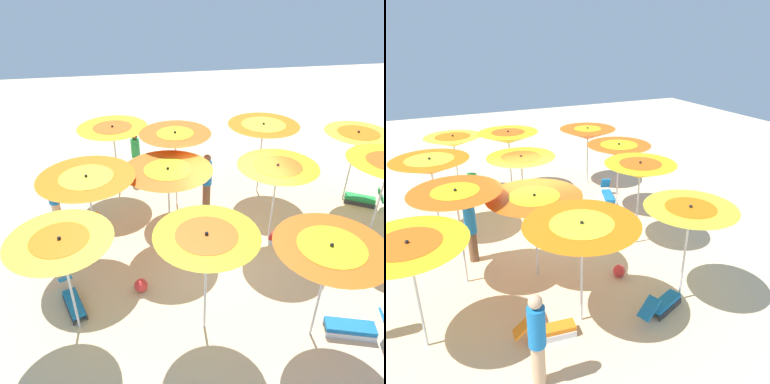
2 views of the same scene
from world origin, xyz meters
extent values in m
cube|color=beige|center=(0.00, 0.00, -0.02)|extent=(38.14, 38.14, 0.04)
cylinder|color=silver|center=(-2.01, 3.84, 1.06)|extent=(0.05, 0.05, 2.11)
cone|color=yellow|center=(-2.01, 3.84, 2.11)|extent=(1.91, 1.91, 0.39)
cone|color=orange|center=(-2.01, 3.84, 2.21)|extent=(1.05, 1.05, 0.21)
sphere|color=black|center=(-2.01, 3.84, 2.34)|extent=(0.07, 0.07, 0.07)
cylinder|color=silver|center=(-2.45, 1.28, 1.10)|extent=(0.05, 0.05, 2.19)
cone|color=yellow|center=(-2.45, 1.28, 2.19)|extent=(1.91, 1.91, 0.41)
cone|color=orange|center=(-2.45, 1.28, 2.28)|extent=(1.13, 1.13, 0.24)
sphere|color=black|center=(-2.45, 1.28, 2.43)|extent=(0.07, 0.07, 0.07)
cylinder|color=silver|center=(-3.00, -0.81, 1.06)|extent=(0.05, 0.05, 2.11)
cone|color=orange|center=(-3.00, -0.81, 2.11)|extent=(2.03, 2.03, 0.36)
cone|color=yellow|center=(-3.00, -0.81, 2.19)|extent=(1.18, 1.18, 0.21)
sphere|color=black|center=(-3.00, -0.81, 2.32)|extent=(0.07, 0.07, 0.07)
cylinder|color=silver|center=(0.28, 3.53, 1.04)|extent=(0.05, 0.05, 2.08)
cone|color=orange|center=(0.28, 3.53, 2.08)|extent=(2.26, 2.26, 0.40)
cone|color=yellow|center=(0.28, 3.53, 2.18)|extent=(1.24, 1.24, 0.22)
sphere|color=black|center=(0.28, 3.53, 2.31)|extent=(0.07, 0.07, 0.07)
cylinder|color=silver|center=(0.60, 1.61, 0.98)|extent=(0.05, 0.05, 1.96)
cone|color=orange|center=(0.60, 1.61, 1.96)|extent=(2.24, 2.24, 0.35)
cone|color=yellow|center=(0.60, 1.61, 2.05)|extent=(1.18, 1.18, 0.19)
sphere|color=black|center=(0.60, 1.61, 2.17)|extent=(0.07, 0.07, 0.07)
cylinder|color=silver|center=(0.13, -1.05, 1.04)|extent=(0.05, 0.05, 2.07)
cone|color=yellow|center=(0.13, -1.05, 2.07)|extent=(2.01, 2.01, 0.33)
cone|color=orange|center=(0.13, -1.05, 2.15)|extent=(1.20, 1.20, 0.19)
sphere|color=black|center=(0.13, -1.05, 2.27)|extent=(0.07, 0.07, 0.07)
cylinder|color=silver|center=(-0.22, -3.86, 1.04)|extent=(0.05, 0.05, 2.08)
cylinder|color=silver|center=(3.30, 2.95, 1.04)|extent=(0.05, 0.05, 2.09)
cone|color=yellow|center=(3.30, 2.95, 2.09)|extent=(2.10, 2.10, 0.39)
cone|color=orange|center=(3.30, 2.95, 2.18)|extent=(1.18, 1.18, 0.22)
sphere|color=black|center=(3.30, 2.95, 2.32)|extent=(0.07, 0.07, 0.07)
cylinder|color=silver|center=(2.26, 1.20, 1.10)|extent=(0.05, 0.05, 2.21)
cone|color=orange|center=(2.26, 1.20, 2.21)|extent=(2.05, 2.05, 0.36)
cone|color=yellow|center=(2.26, 1.20, 2.30)|extent=(1.05, 1.05, 0.19)
sphere|color=black|center=(2.26, 1.20, 2.42)|extent=(0.07, 0.07, 0.07)
cylinder|color=silver|center=(2.60, -1.54, 1.06)|extent=(0.05, 0.05, 2.12)
cone|color=orange|center=(2.60, -1.54, 2.12)|extent=(2.15, 2.15, 0.43)
cone|color=yellow|center=(2.60, -1.54, 2.21)|extent=(1.33, 1.33, 0.27)
sphere|color=black|center=(2.60, -1.54, 2.37)|extent=(0.07, 0.07, 0.07)
cylinder|color=silver|center=(1.66, -4.11, 1.04)|extent=(0.05, 0.05, 2.09)
cone|color=yellow|center=(1.66, -4.11, 2.09)|extent=(1.94, 1.94, 0.36)
cone|color=orange|center=(1.66, -4.11, 2.17)|extent=(1.20, 1.20, 0.22)
sphere|color=black|center=(1.66, -4.11, 2.30)|extent=(0.07, 0.07, 0.07)
cube|color=silver|center=(-3.28, -1.54, 0.07)|extent=(0.34, 0.95, 0.14)
cube|color=silver|center=(-2.96, -1.64, 0.07)|extent=(0.34, 0.95, 0.14)
cube|color=#1972B7|center=(-3.12, -1.59, 0.19)|extent=(0.62, 1.04, 0.10)
cube|color=silver|center=(-0.37, -1.26, 0.07)|extent=(0.56, 0.63, 0.14)
cube|color=silver|center=(-0.14, -1.46, 0.07)|extent=(0.56, 0.63, 0.14)
cube|color=red|center=(-0.26, -1.36, 0.19)|extent=(0.76, 0.81, 0.10)
cube|color=red|center=(-0.65, -1.81, 0.39)|extent=(0.52, 0.53, 0.34)
cube|color=#333338|center=(1.17, -4.38, 0.07)|extent=(0.51, 0.77, 0.14)
cube|color=#333338|center=(1.47, -4.57, 0.07)|extent=(0.51, 0.77, 0.14)
cube|color=green|center=(1.32, -4.48, 0.19)|extent=(0.78, 0.94, 0.10)
cube|color=green|center=(1.02, -4.94, 0.42)|extent=(0.43, 0.40, 0.38)
cube|color=silver|center=(0.97, 3.60, 0.07)|extent=(0.88, 0.13, 0.14)
cube|color=silver|center=(1.01, 3.88, 0.07)|extent=(0.88, 0.13, 0.14)
cube|color=orange|center=(0.99, 3.74, 0.19)|extent=(0.91, 0.38, 0.10)
cube|color=orange|center=(1.59, 3.67, 0.39)|extent=(0.39, 0.32, 0.33)
cube|color=#333338|center=(-1.47, 3.84, 0.07)|extent=(0.79, 0.33, 0.14)
cube|color=#333338|center=(-1.57, 4.11, 0.07)|extent=(0.79, 0.33, 0.14)
cube|color=#1972B7|center=(-1.52, 3.97, 0.19)|extent=(0.88, 0.56, 0.10)
cube|color=#1972B7|center=(-0.93, 4.20, 0.39)|extent=(0.52, 0.43, 0.34)
cylinder|color=brown|center=(4.34, 2.32, 0.38)|extent=(0.24, 0.24, 0.76)
cylinder|color=green|center=(4.34, 2.32, 1.09)|extent=(0.30, 0.30, 0.66)
sphere|color=brown|center=(4.34, 2.32, 1.52)|extent=(0.21, 0.21, 0.21)
cylinder|color=brown|center=(1.94, 0.32, 0.42)|extent=(0.24, 0.24, 0.84)
cylinder|color=#1972BF|center=(1.94, 0.32, 1.20)|extent=(0.30, 0.30, 0.73)
sphere|color=brown|center=(1.94, 0.32, 1.68)|extent=(0.23, 0.23, 0.23)
cylinder|color=#D8A87F|center=(1.60, 4.65, 0.43)|extent=(0.24, 0.24, 0.87)
cylinder|color=#1972BF|center=(1.60, 4.65, 1.24)|extent=(0.30, 0.30, 0.76)
sphere|color=#D8A87F|center=(1.60, 4.65, 1.74)|extent=(0.23, 0.23, 0.23)
sphere|color=red|center=(-1.21, 2.52, 0.16)|extent=(0.31, 0.31, 0.31)
camera|label=1|loc=(-7.52, 2.44, 6.44)|focal=34.95mm
camera|label=2|loc=(2.93, 9.26, 5.63)|focal=35.48mm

